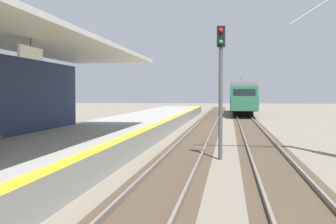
# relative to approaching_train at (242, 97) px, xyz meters

# --- Properties ---
(station_platform) EXTENTS (5.00, 80.00, 0.91)m
(station_platform) POSITION_rel_approaching_train_xyz_m (-7.80, -37.12, -1.73)
(station_platform) COLOR #999993
(station_platform) RESTS_ON ground
(track_pair_nearest_platform) EXTENTS (2.34, 120.00, 0.16)m
(track_pair_nearest_platform) POSITION_rel_approaching_train_xyz_m (-3.40, -33.12, -2.13)
(track_pair_nearest_platform) COLOR #4C3D2D
(track_pair_nearest_platform) RESTS_ON ground
(track_pair_middle) EXTENTS (2.34, 120.00, 0.16)m
(track_pair_middle) POSITION_rel_approaching_train_xyz_m (-0.00, -33.12, -2.13)
(track_pair_middle) COLOR #4C3D2D
(track_pair_middle) RESTS_ON ground
(approaching_train) EXTENTS (2.93, 19.60, 4.76)m
(approaching_train) POSITION_rel_approaching_train_xyz_m (0.00, 0.00, 0.00)
(approaching_train) COLOR #286647
(approaching_train) RESTS_ON ground
(rail_signal_post) EXTENTS (0.32, 0.34, 5.20)m
(rail_signal_post) POSITION_rel_approaching_train_xyz_m (-1.91, -35.52, 1.02)
(rail_signal_post) COLOR #4C4C4C
(rail_signal_post) RESTS_ON ground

